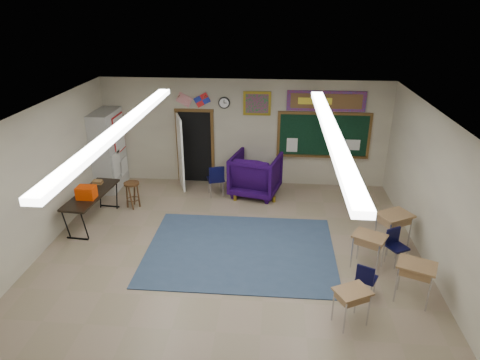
# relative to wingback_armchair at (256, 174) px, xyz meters

# --- Properties ---
(floor) EXTENTS (9.00, 9.00, 0.00)m
(floor) POSITION_rel_wingback_armchair_xyz_m (-0.37, -3.72, -0.57)
(floor) COLOR gray
(floor) RESTS_ON ground
(back_wall) EXTENTS (8.00, 0.04, 3.00)m
(back_wall) POSITION_rel_wingback_armchair_xyz_m (-0.37, 0.78, 0.93)
(back_wall) COLOR beige
(back_wall) RESTS_ON floor
(left_wall) EXTENTS (0.04, 9.00, 3.00)m
(left_wall) POSITION_rel_wingback_armchair_xyz_m (-4.37, -3.72, 0.93)
(left_wall) COLOR beige
(left_wall) RESTS_ON floor
(right_wall) EXTENTS (0.04, 9.00, 3.00)m
(right_wall) POSITION_rel_wingback_armchair_xyz_m (3.63, -3.72, 0.93)
(right_wall) COLOR beige
(right_wall) RESTS_ON floor
(ceiling) EXTENTS (8.00, 9.00, 0.04)m
(ceiling) POSITION_rel_wingback_armchair_xyz_m (-0.37, -3.72, 2.43)
(ceiling) COLOR silver
(ceiling) RESTS_ON back_wall
(area_rug) EXTENTS (4.00, 3.00, 0.02)m
(area_rug) POSITION_rel_wingback_armchair_xyz_m (-0.17, -2.92, -0.56)
(area_rug) COLOR #32455F
(area_rug) RESTS_ON floor
(fluorescent_strips) EXTENTS (3.86, 6.00, 0.10)m
(fluorescent_strips) POSITION_rel_wingback_armchair_xyz_m (-0.37, -3.72, 2.37)
(fluorescent_strips) COLOR white
(fluorescent_strips) RESTS_ON ceiling
(doorway) EXTENTS (1.10, 0.89, 2.16)m
(doorway) POSITION_rel_wingback_armchair_xyz_m (-1.88, 0.63, 0.49)
(doorway) COLOR black
(doorway) RESTS_ON back_wall
(chalkboard) EXTENTS (2.55, 0.14, 1.30)m
(chalkboard) POSITION_rel_wingback_armchair_xyz_m (1.83, 0.74, 0.89)
(chalkboard) COLOR brown
(chalkboard) RESTS_ON back_wall
(bulletin_board) EXTENTS (2.10, 0.05, 0.55)m
(bulletin_board) POSITION_rel_wingback_armchair_xyz_m (1.83, 0.74, 1.88)
(bulletin_board) COLOR #A8140E
(bulletin_board) RESTS_ON back_wall
(framed_art_print) EXTENTS (0.75, 0.05, 0.65)m
(framed_art_print) POSITION_rel_wingback_armchair_xyz_m (-0.02, 0.74, 1.78)
(framed_art_print) COLOR olive
(framed_art_print) RESTS_ON back_wall
(wall_clock) EXTENTS (0.32, 0.05, 0.32)m
(wall_clock) POSITION_rel_wingback_armchair_xyz_m (-0.92, 0.74, 1.78)
(wall_clock) COLOR black
(wall_clock) RESTS_ON back_wall
(wall_flags) EXTENTS (1.16, 0.06, 0.70)m
(wall_flags) POSITION_rel_wingback_armchair_xyz_m (-1.77, 0.72, 1.91)
(wall_flags) COLOR red
(wall_flags) RESTS_ON back_wall
(storage_cabinet) EXTENTS (0.59, 1.25, 2.20)m
(storage_cabinet) POSITION_rel_wingback_armchair_xyz_m (-4.09, 0.13, 0.53)
(storage_cabinet) COLOR #A8A8A3
(storage_cabinet) RESTS_ON floor
(wingback_armchair) EXTENTS (1.49, 1.52, 1.14)m
(wingback_armchair) POSITION_rel_wingback_armchair_xyz_m (0.00, 0.00, 0.00)
(wingback_armchair) COLOR #1B0536
(wingback_armchair) RESTS_ON floor
(student_chair_reading) EXTENTS (0.56, 0.56, 0.90)m
(student_chair_reading) POSITION_rel_wingback_armchair_xyz_m (-1.07, -0.19, -0.12)
(student_chair_reading) COLOR black
(student_chair_reading) RESTS_ON floor
(student_chair_desk_a) EXTENTS (0.47, 0.47, 0.70)m
(student_chair_desk_a) POSITION_rel_wingback_armchair_xyz_m (2.21, -4.21, -0.22)
(student_chair_desk_a) COLOR black
(student_chair_desk_a) RESTS_ON floor
(student_chair_desk_b) EXTENTS (0.51, 0.51, 0.75)m
(student_chair_desk_b) POSITION_rel_wingback_armchair_xyz_m (3.01, -3.15, -0.20)
(student_chair_desk_b) COLOR black
(student_chair_desk_b) RESTS_ON floor
(student_desk_front_left) EXTENTS (0.76, 0.70, 0.73)m
(student_desk_front_left) POSITION_rel_wingback_armchair_xyz_m (2.40, -3.31, -0.16)
(student_desk_front_left) COLOR #A57F4C
(student_desk_front_left) RESTS_ON floor
(student_desk_front_right) EXTENTS (0.85, 0.78, 0.82)m
(student_desk_front_right) POSITION_rel_wingback_armchair_xyz_m (3.06, -2.52, -0.11)
(student_desk_front_right) COLOR #A57F4C
(student_desk_front_right) RESTS_ON floor
(student_desk_back_left) EXTENTS (0.68, 0.62, 0.66)m
(student_desk_back_left) POSITION_rel_wingback_armchair_xyz_m (1.82, -4.97, -0.20)
(student_desk_back_left) COLOR #A57F4C
(student_desk_back_left) RESTS_ON floor
(student_desk_back_right) EXTENTS (0.78, 0.69, 0.77)m
(student_desk_back_right) POSITION_rel_wingback_armchair_xyz_m (3.02, -4.29, -0.14)
(student_desk_back_right) COLOR #A57F4C
(student_desk_back_right) RESTS_ON floor
(folding_table) EXTENTS (0.77, 1.89, 1.05)m
(folding_table) POSITION_rel_wingback_armchair_xyz_m (-3.79, -1.96, -0.15)
(folding_table) COLOR black
(folding_table) RESTS_ON floor
(wooden_stool) EXTENTS (0.39, 0.39, 0.69)m
(wooden_stool) POSITION_rel_wingback_armchair_xyz_m (-3.10, -1.10, -0.22)
(wooden_stool) COLOR #543419
(wooden_stool) RESTS_ON floor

